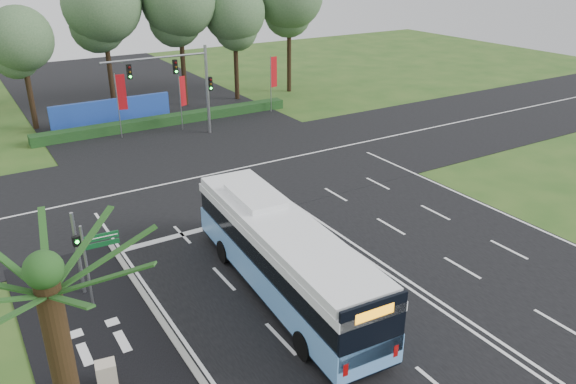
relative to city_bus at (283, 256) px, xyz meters
name	(u,v)px	position (x,y,z in m)	size (l,w,h in m)	color
ground	(341,243)	(4.89, 2.34, -1.86)	(120.00, 120.00, 0.00)	#274C19
road_main	(341,242)	(4.89, 2.34, -1.84)	(20.00, 120.00, 0.04)	black
road_cross	(235,170)	(4.89, 14.34, -1.84)	(120.00, 14.00, 0.05)	black
bike_path	(112,364)	(-7.61, -0.66, -1.83)	(5.00, 18.00, 0.06)	black
kerb_strip	(175,341)	(-5.21, -0.66, -1.80)	(0.25, 18.00, 0.12)	gray
city_bus	(283,256)	(0.00, 0.00, 0.00)	(3.55, 13.05, 3.70)	#63A1E6
pedestrian_signal	(78,251)	(-7.33, 4.48, 0.25)	(0.33, 0.43, 3.87)	gray
street_sign	(94,255)	(-6.93, 3.33, 0.52)	(1.46, 0.19, 3.76)	gray
utility_cabinet	(107,376)	(-8.03, -1.83, -1.32)	(0.66, 0.55, 1.09)	#C0B39B
banner_flag_left	(121,97)	(0.68, 25.22, 1.45)	(0.75, 0.19, 5.12)	gray
banner_flag_mid	(182,95)	(5.53, 24.83, 1.07)	(0.63, 0.28, 4.49)	gray
banner_flag_right	(273,76)	(14.63, 25.89, 1.41)	(0.74, 0.17, 5.05)	gray
palm_tree	(49,298)	(-9.61, -5.66, 4.58)	(3.20, 3.20, 7.65)	#382614
traffic_light_gantry	(185,78)	(5.10, 22.84, 2.80)	(8.41, 0.28, 7.00)	gray
hedge	(168,120)	(4.89, 26.84, -1.46)	(22.00, 1.20, 0.80)	#123415
blue_hoarding	(112,112)	(0.89, 29.34, -0.76)	(10.00, 0.30, 2.20)	#1E42A7
eucalyptus_row	(142,11)	(5.28, 32.43, 6.86)	(41.81, 8.84, 12.93)	black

